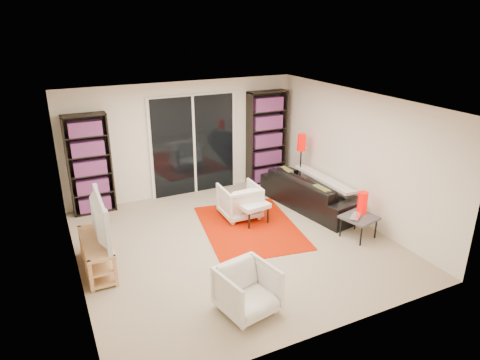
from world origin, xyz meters
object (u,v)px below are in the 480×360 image
Objects in this scene: tv_stand at (97,254)px; armchair_back at (240,201)px; sofa at (312,192)px; bookshelf_left at (90,165)px; side_table at (359,219)px; bookshelf_right at (267,138)px; ottoman at (253,206)px; floor_lamp at (301,149)px; armchair_front at (248,290)px.

armchair_back reaches higher than tv_stand.
sofa is at bearing 173.24° from armchair_back.
bookshelf_left is at bearing -29.02° from armchair_back.
armchair_back is 2.22m from side_table.
side_table is at bearing -12.36° from tv_stand.
bookshelf_left is 3.85m from bookshelf_right.
armchair_back is 1.25× the size of ottoman.
tv_stand is 4.27m from sofa.
bookshelf_right reaches higher than side_table.
floor_lamp is (4.44, 1.24, 0.73)m from tv_stand.
bookshelf_left is at bearing 167.40° from floor_lamp.
armchair_front is 2.57m from ottoman.
sofa is at bearing -85.74° from bookshelf_right.
tv_stand is (-4.12, -2.17, -0.79)m from bookshelf_right.
armchair_front is at bearing 123.10° from sofa.
armchair_front reaches higher than tv_stand.
sofa is at bearing -105.03° from floor_lamp.
floor_lamp reaches higher than armchair_front.
sofa is 1.40m from ottoman.
armchair_back is at bearing 14.66° from tv_stand.
tv_stand is 2.83m from armchair_back.
floor_lamp is at bearing 15.55° from tv_stand.
ottoman is 1.89m from side_table.
bookshelf_right is 2.13m from armchair_back.
bookshelf_right is 1.60× the size of floor_lamp.
sofa is 3.91× the size of ottoman.
armchair_back is at bearing -30.39° from bookshelf_left.
armchair_back is 2.83m from armchair_front.
armchair_back reaches higher than ottoman.
bookshelf_left is 3.06× the size of side_table.
sofa reaches higher than tv_stand.
armchair_back is 0.37m from ottoman.
bookshelf_left reaches higher than side_table.
armchair_front is at bearing -160.14° from side_table.
bookshelf_left is 2.94m from armchair_back.
side_table is at bearing -95.33° from floor_lamp.
tv_stand is at bearing 119.50° from armchair_front.
bookshelf_left is 1.48× the size of floor_lamp.
bookshelf_left reaches higher than armchair_back.
armchair_front is (-1.14, -2.60, -0.01)m from armchair_back.
tv_stand is 0.93× the size of floor_lamp.
bookshelf_left is 5.07m from side_table.
tv_stand is 1.92× the size of side_table.
bookshelf_left is 3.39× the size of ottoman.
armchair_front is (-2.64, -2.38, -0.01)m from sofa.
floor_lamp reaches higher than ottoman.
side_table is at bearing 170.82° from sofa.
bookshelf_left is 0.93× the size of bookshelf_right.
tv_stand reaches higher than side_table.
ottoman is at bearing 136.97° from side_table.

